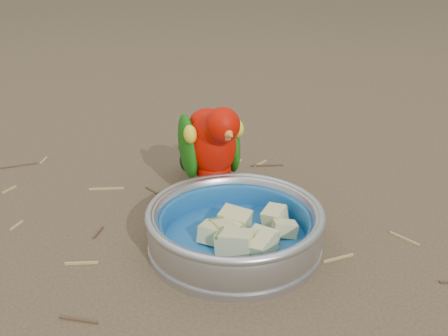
# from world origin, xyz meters

# --- Properties ---
(ground) EXTENTS (60.00, 60.00, 0.00)m
(ground) POSITION_xyz_m (0.00, 0.00, 0.00)
(ground) COLOR brown
(food_bowl) EXTENTS (0.24, 0.24, 0.02)m
(food_bowl) POSITION_xyz_m (0.07, 0.09, 0.01)
(food_bowl) COLOR #B2B2BA
(food_bowl) RESTS_ON ground
(bowl_wall) EXTENTS (0.24, 0.24, 0.04)m
(bowl_wall) POSITION_xyz_m (0.07, 0.09, 0.04)
(bowl_wall) COLOR #B2B2BA
(bowl_wall) RESTS_ON food_bowl
(fruit_wedges) EXTENTS (0.14, 0.14, 0.03)m
(fruit_wedges) POSITION_xyz_m (0.07, 0.09, 0.03)
(fruit_wedges) COLOR #CAC583
(fruit_wedges) RESTS_ON food_bowl
(lory_parrot) EXTENTS (0.18, 0.23, 0.17)m
(lory_parrot) POSITION_xyz_m (0.01, 0.23, 0.08)
(lory_parrot) COLOR #BB0B00
(lory_parrot) RESTS_ON ground
(ground_debris) EXTENTS (0.90, 0.80, 0.01)m
(ground_debris) POSITION_xyz_m (0.04, 0.08, 0.00)
(ground_debris) COLOR #A29351
(ground_debris) RESTS_ON ground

